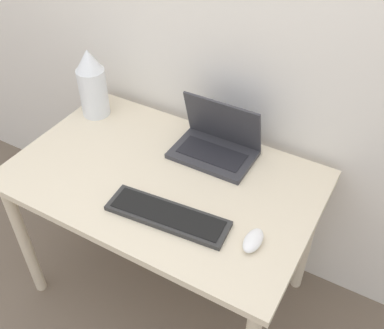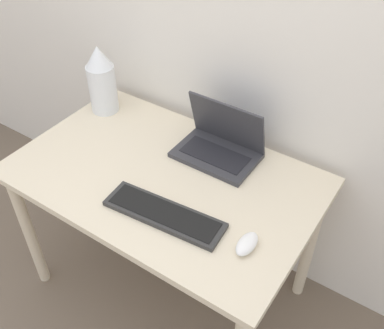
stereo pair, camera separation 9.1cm
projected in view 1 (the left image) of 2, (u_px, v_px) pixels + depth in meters
The scene contains 6 objects.
wall_back at pixel (219, 5), 1.68m from camera, with size 6.00×0.05×2.50m.
desk at pixel (164, 193), 1.80m from camera, with size 1.19×0.75×0.73m.
laptop at pixel (216, 143), 1.81m from camera, with size 0.33×0.22×0.23m.
keyboard at pixel (168, 215), 1.57m from camera, with size 0.45×0.16×0.02m.
mouse at pixel (253, 241), 1.47m from camera, with size 0.06×0.11×0.04m.
vase at pixel (92, 84), 1.96m from camera, with size 0.12×0.12×0.32m.
Camera 1 is at (0.74, -0.69, 1.90)m, focal length 42.00 mm.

